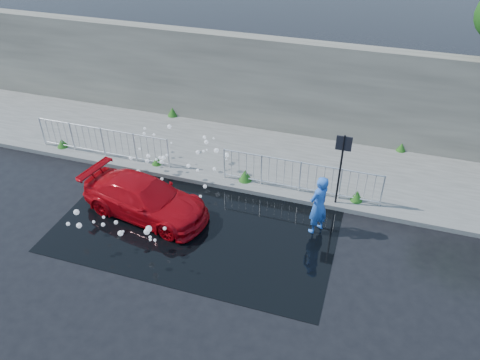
% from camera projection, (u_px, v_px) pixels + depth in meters
% --- Properties ---
extents(ground, '(90.00, 90.00, 0.00)m').
position_uv_depth(ground, '(168.00, 243.00, 13.10)').
color(ground, black).
rests_on(ground, ground).
extents(pavement, '(30.00, 4.00, 0.15)m').
position_uv_depth(pavement, '(227.00, 152.00, 16.96)').
color(pavement, '#5C5D58').
rests_on(pavement, ground).
extents(curb, '(30.00, 0.25, 0.16)m').
position_uv_depth(curb, '(207.00, 182.00, 15.40)').
color(curb, '#5C5D58').
rests_on(curb, ground).
extents(retaining_wall, '(30.00, 0.60, 3.50)m').
position_uv_depth(retaining_wall, '(245.00, 82.00, 17.64)').
color(retaining_wall, '#5D594E').
rests_on(retaining_wall, pavement).
extents(puddle, '(8.00, 5.00, 0.01)m').
position_uv_depth(puddle, '(198.00, 224.00, 13.75)').
color(puddle, black).
rests_on(puddle, ground).
extents(sign_post, '(0.45, 0.06, 2.50)m').
position_uv_depth(sign_post, '(342.00, 159.00, 13.48)').
color(sign_post, black).
rests_on(sign_post, ground).
extents(railing_left, '(5.05, 0.05, 1.10)m').
position_uv_depth(railing_left, '(103.00, 141.00, 16.30)').
color(railing_left, silver).
rests_on(railing_left, pavement).
extents(railing_right, '(5.05, 0.05, 1.10)m').
position_uv_depth(railing_right, '(300.00, 176.00, 14.54)').
color(railing_right, silver).
rests_on(railing_right, pavement).
extents(weeds, '(12.17, 3.93, 0.39)m').
position_uv_depth(weeds, '(222.00, 153.00, 16.44)').
color(weeds, '#225717').
rests_on(weeds, pavement).
extents(water_spray, '(3.54, 5.66, 1.02)m').
position_uv_depth(water_spray, '(160.00, 176.00, 14.49)').
color(water_spray, white).
rests_on(water_spray, ground).
extents(red_car, '(4.17, 2.25, 1.15)m').
position_uv_depth(red_car, '(145.00, 198.00, 13.85)').
color(red_car, '#B4070F').
rests_on(red_car, ground).
extents(person, '(0.74, 0.81, 1.85)m').
position_uv_depth(person, '(318.00, 205.00, 13.01)').
color(person, blue).
rests_on(person, ground).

